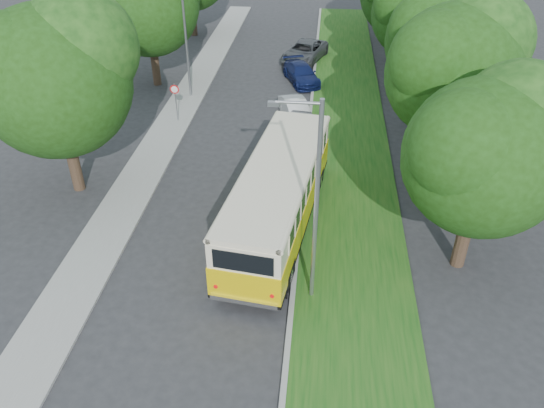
# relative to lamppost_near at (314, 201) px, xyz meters

# --- Properties ---
(ground) EXTENTS (120.00, 120.00, 0.00)m
(ground) POSITION_rel_lamppost_near_xyz_m (-4.21, 2.50, -4.37)
(ground) COLOR #2A2A2D
(ground) RESTS_ON ground
(curb) EXTENTS (0.20, 70.00, 0.15)m
(curb) POSITION_rel_lamppost_near_xyz_m (-0.61, 7.50, -4.29)
(curb) COLOR gray
(curb) RESTS_ON ground
(grass_verge) EXTENTS (4.50, 70.00, 0.13)m
(grass_verge) POSITION_rel_lamppost_near_xyz_m (1.74, 7.50, -4.30)
(grass_verge) COLOR #154C14
(grass_verge) RESTS_ON ground
(sidewalk) EXTENTS (2.20, 70.00, 0.12)m
(sidewalk) POSITION_rel_lamppost_near_xyz_m (-9.01, 7.50, -4.31)
(sidewalk) COLOR gray
(sidewalk) RESTS_ON ground
(treeline) EXTENTS (24.27, 41.91, 9.46)m
(treeline) POSITION_rel_lamppost_near_xyz_m (-1.06, 20.49, 1.56)
(treeline) COLOR #332319
(treeline) RESTS_ON ground
(lamppost_near) EXTENTS (1.71, 0.16, 8.00)m
(lamppost_near) POSITION_rel_lamppost_near_xyz_m (0.00, 0.00, 0.00)
(lamppost_near) COLOR gray
(lamppost_near) RESTS_ON ground
(lamppost_far) EXTENTS (1.71, 0.16, 7.50)m
(lamppost_far) POSITION_rel_lamppost_near_xyz_m (-8.91, 18.50, -0.25)
(lamppost_far) COLOR gray
(lamppost_far) RESTS_ON ground
(warning_sign) EXTENTS (0.56, 0.10, 2.50)m
(warning_sign) POSITION_rel_lamppost_near_xyz_m (-8.71, 14.48, -2.66)
(warning_sign) COLOR gray
(warning_sign) RESTS_ON ground
(vintage_bus) EXTENTS (4.28, 11.26, 3.26)m
(vintage_bus) POSITION_rel_lamppost_near_xyz_m (-1.56, 4.20, -2.74)
(vintage_bus) COLOR yellow
(vintage_bus) RESTS_ON ground
(car_silver) EXTENTS (2.23, 4.51, 1.48)m
(car_silver) POSITION_rel_lamppost_near_xyz_m (-1.32, 12.52, -3.63)
(car_silver) COLOR #ADACB1
(car_silver) RESTS_ON ground
(car_white) EXTENTS (2.58, 4.03, 1.26)m
(car_white) POSITION_rel_lamppost_near_xyz_m (-1.49, 15.62, -3.74)
(car_white) COLOR white
(car_white) RESTS_ON ground
(car_blue) EXTENTS (3.28, 4.84, 1.30)m
(car_blue) POSITION_rel_lamppost_near_xyz_m (-1.50, 21.93, -3.72)
(car_blue) COLOR #121C4F
(car_blue) RESTS_ON ground
(car_grey) EXTENTS (3.96, 5.89, 1.50)m
(car_grey) POSITION_rel_lamppost_near_xyz_m (-1.48, 26.47, -3.62)
(car_grey) COLOR #4F5256
(car_grey) RESTS_ON ground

